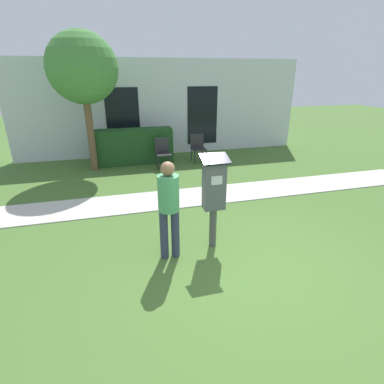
{
  "coord_description": "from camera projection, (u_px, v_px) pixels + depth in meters",
  "views": [
    {
      "loc": [
        -1.83,
        -3.4,
        2.76
      ],
      "look_at": [
        -0.72,
        0.71,
        1.05
      ],
      "focal_mm": 28.0,
      "sensor_mm": 36.0,
      "label": 1
    }
  ],
  "objects": [
    {
      "name": "parking_meter",
      "position": [
        214.0,
        190.0,
        4.75
      ],
      "size": [
        0.44,
        0.31,
        1.59
      ],
      "color": "#4C4C4C",
      "rests_on": "ground"
    },
    {
      "name": "hedge_row",
      "position": [
        134.0,
        146.0,
        9.57
      ],
      "size": [
        2.41,
        0.6,
        1.1
      ],
      "color": "#1E471E",
      "rests_on": "ground"
    },
    {
      "name": "tree",
      "position": [
        82.0,
        69.0,
        8.06
      ],
      "size": [
        1.9,
        1.9,
        3.82
      ],
      "color": "brown",
      "rests_on": "ground"
    },
    {
      "name": "building_facade",
      "position": [
        163.0,
        108.0,
        10.43
      ],
      "size": [
        10.0,
        0.26,
        3.2
      ],
      "color": "silver",
      "rests_on": "ground"
    },
    {
      "name": "person_standing",
      "position": [
        169.0,
        204.0,
        4.48
      ],
      "size": [
        0.32,
        0.32,
        1.58
      ],
      "rotation": [
        0.0,
        0.0,
        -0.61
      ],
      "color": "#333851",
      "rests_on": "ground"
    },
    {
      "name": "sidewalk",
      "position": [
        197.0,
        196.0,
        7.13
      ],
      "size": [
        12.0,
        1.1,
        0.02
      ],
      "color": "beige",
      "rests_on": "ground"
    },
    {
      "name": "ground_plane",
      "position": [
        250.0,
        269.0,
        4.52
      ],
      "size": [
        40.0,
        40.0,
        0.0
      ],
      "primitive_type": "plane",
      "color": "#476B2D"
    },
    {
      "name": "outdoor_chair_middle",
      "position": [
        198.0,
        146.0,
        9.74
      ],
      "size": [
        0.44,
        0.44,
        0.9
      ],
      "rotation": [
        0.0,
        0.0,
        -0.24
      ],
      "color": "#262628",
      "rests_on": "ground"
    },
    {
      "name": "outdoor_chair_left",
      "position": [
        163.0,
        151.0,
        9.14
      ],
      "size": [
        0.44,
        0.44,
        0.9
      ],
      "rotation": [
        0.0,
        0.0,
        -0.2
      ],
      "color": "#262628",
      "rests_on": "ground"
    }
  ]
}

